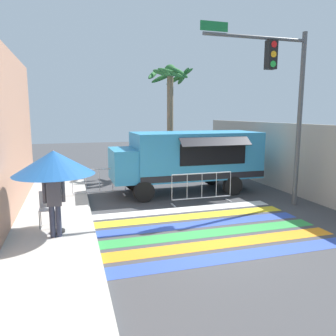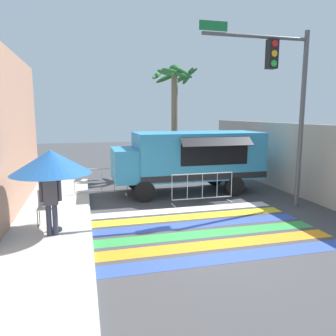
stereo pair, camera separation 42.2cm
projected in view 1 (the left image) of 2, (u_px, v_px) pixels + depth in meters
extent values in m
plane|color=#424244|center=(212.00, 236.00, 8.65)|extent=(60.00, 60.00, 0.00)
cube|color=#A39E93|center=(301.00, 160.00, 12.69)|extent=(0.20, 16.00, 2.82)
cube|color=#334FB2|center=(236.00, 256.00, 7.43)|extent=(6.40, 0.56, 0.01)
cube|color=orange|center=(221.00, 244.00, 8.15)|extent=(6.40, 0.56, 0.01)
cube|color=green|center=(209.00, 233.00, 8.87)|extent=(6.40, 0.56, 0.01)
cube|color=#334FB2|center=(198.00, 224.00, 9.58)|extent=(6.40, 0.56, 0.01)
cube|color=yellow|center=(189.00, 216.00, 10.30)|extent=(6.40, 0.56, 0.01)
cube|color=white|center=(181.00, 210.00, 11.02)|extent=(6.40, 0.56, 0.01)
cube|color=#338CBF|center=(195.00, 154.00, 13.40)|extent=(5.08, 2.21, 1.82)
cube|color=#338CBF|center=(134.00, 164.00, 12.73)|extent=(1.79, 2.04, 1.23)
cube|color=#1E232D|center=(112.00, 157.00, 12.44)|extent=(0.06, 1.77, 0.47)
cube|color=black|center=(214.00, 154.00, 12.40)|extent=(2.69, 0.03, 0.82)
cube|color=black|center=(216.00, 142.00, 12.13)|extent=(2.79, 0.43, 0.31)
cube|color=black|center=(206.00, 177.00, 12.47)|extent=(5.08, 0.01, 0.24)
cylinder|color=black|center=(144.00, 192.00, 11.95)|extent=(0.77, 0.22, 0.77)
cylinder|color=black|center=(134.00, 181.00, 13.87)|extent=(0.77, 0.22, 0.77)
cylinder|color=black|center=(232.00, 186.00, 12.97)|extent=(0.77, 0.22, 0.77)
cylinder|color=black|center=(211.00, 176.00, 14.89)|extent=(0.77, 0.22, 0.77)
cylinder|color=#515456|center=(299.00, 122.00, 11.22)|extent=(0.16, 0.16, 5.86)
cylinder|color=#515456|center=(256.00, 37.00, 10.27)|extent=(3.62, 0.11, 0.11)
cube|color=black|center=(271.00, 55.00, 10.48)|extent=(0.32, 0.28, 0.90)
cylinder|color=red|center=(274.00, 44.00, 10.30)|extent=(0.20, 0.02, 0.20)
cylinder|color=#F2A519|center=(274.00, 54.00, 10.35)|extent=(0.20, 0.02, 0.20)
cylinder|color=green|center=(273.00, 64.00, 10.40)|extent=(0.20, 0.02, 0.20)
cube|color=#197238|center=(214.00, 26.00, 9.81)|extent=(0.90, 0.02, 0.28)
cylinder|color=black|center=(58.00, 231.00, 8.48)|extent=(0.36, 0.36, 0.06)
cylinder|color=#B2B2B7|center=(56.00, 192.00, 8.31)|extent=(0.04, 0.04, 2.14)
cone|color=#1E59A5|center=(54.00, 162.00, 8.18)|extent=(2.02, 2.02, 0.61)
cylinder|color=#4C4C51|center=(40.00, 221.00, 8.67)|extent=(0.02, 0.02, 0.47)
cylinder|color=#4C4C51|center=(55.00, 219.00, 8.78)|extent=(0.02, 0.02, 0.47)
cylinder|color=#4C4C51|center=(41.00, 216.00, 9.04)|extent=(0.02, 0.02, 0.47)
cylinder|color=#4C4C51|center=(56.00, 215.00, 9.16)|extent=(0.02, 0.02, 0.47)
cube|color=beige|center=(47.00, 209.00, 8.87)|extent=(0.42, 0.42, 0.03)
cube|color=beige|center=(47.00, 199.00, 9.02)|extent=(0.42, 0.03, 0.45)
cylinder|color=#2D3347|center=(52.00, 221.00, 8.10)|extent=(0.13, 0.13, 0.80)
cylinder|color=#2D3347|center=(59.00, 221.00, 8.15)|extent=(0.13, 0.13, 0.80)
cube|color=#3F3F47|center=(54.00, 193.00, 8.01)|extent=(0.34, 0.20, 0.65)
cylinder|color=#3F3F47|center=(44.00, 192.00, 7.94)|extent=(0.09, 0.09, 0.55)
cylinder|color=#3F3F47|center=(63.00, 191.00, 8.06)|extent=(0.09, 0.09, 0.55)
sphere|color=brown|center=(53.00, 174.00, 7.93)|extent=(0.23, 0.23, 0.23)
cylinder|color=#B7BABF|center=(202.00, 173.00, 11.67)|extent=(2.26, 0.04, 0.04)
cylinder|color=#B7BABF|center=(202.00, 198.00, 11.82)|extent=(2.26, 0.04, 0.04)
cylinder|color=#B7BABF|center=(172.00, 188.00, 11.42)|extent=(0.02, 0.02, 0.90)
cylinder|color=#B7BABF|center=(187.00, 187.00, 11.58)|extent=(0.02, 0.02, 0.90)
cylinder|color=#B7BABF|center=(202.00, 186.00, 11.74)|extent=(0.02, 0.02, 0.90)
cylinder|color=#B7BABF|center=(216.00, 185.00, 11.90)|extent=(0.02, 0.02, 0.90)
cylinder|color=#B7BABF|center=(230.00, 184.00, 12.06)|extent=(0.02, 0.02, 0.90)
cube|color=#B7BABF|center=(173.00, 205.00, 11.54)|extent=(0.06, 0.44, 0.03)
cube|color=#B7BABF|center=(229.00, 200.00, 12.15)|extent=(0.06, 0.44, 0.03)
cylinder|color=#B7BABF|center=(99.00, 169.00, 12.55)|extent=(2.02, 0.04, 0.04)
cylinder|color=#B7BABF|center=(100.00, 192.00, 12.70)|extent=(2.02, 0.04, 0.04)
cylinder|color=#B7BABF|center=(72.00, 182.00, 12.34)|extent=(0.02, 0.02, 0.90)
cylinder|color=#B7BABF|center=(86.00, 181.00, 12.48)|extent=(0.02, 0.02, 0.90)
cylinder|color=#B7BABF|center=(99.00, 181.00, 12.62)|extent=(0.02, 0.02, 0.90)
cylinder|color=#B7BABF|center=(112.00, 180.00, 12.77)|extent=(0.02, 0.02, 0.90)
cylinder|color=#B7BABF|center=(125.00, 179.00, 12.91)|extent=(0.02, 0.02, 0.90)
cube|color=#B7BABF|center=(74.00, 198.00, 12.45)|extent=(0.06, 0.44, 0.03)
cube|color=#B7BABF|center=(124.00, 195.00, 13.00)|extent=(0.06, 0.44, 0.03)
cylinder|color=#7A664C|center=(170.00, 126.00, 16.80)|extent=(0.32, 0.32, 5.18)
sphere|color=#2D6B33|center=(170.00, 71.00, 16.35)|extent=(0.60, 0.60, 0.60)
ellipsoid|color=#2D6B33|center=(183.00, 76.00, 16.66)|extent=(0.37, 1.40, 0.89)
ellipsoid|color=#2D6B33|center=(179.00, 77.00, 17.12)|extent=(1.29, 1.46, 0.94)
ellipsoid|color=#2D6B33|center=(164.00, 77.00, 17.08)|extent=(1.52, 0.45, 0.86)
ellipsoid|color=#2D6B33|center=(153.00, 75.00, 16.56)|extent=(1.05, 1.67, 0.77)
ellipsoid|color=#2D6B33|center=(162.00, 73.00, 15.93)|extent=(0.86, 1.20, 0.55)
ellipsoid|color=#2D6B33|center=(170.00, 73.00, 15.76)|extent=(1.29, 0.60, 0.60)
ellipsoid|color=#2D6B33|center=(180.00, 73.00, 15.98)|extent=(1.20, 0.92, 0.57)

